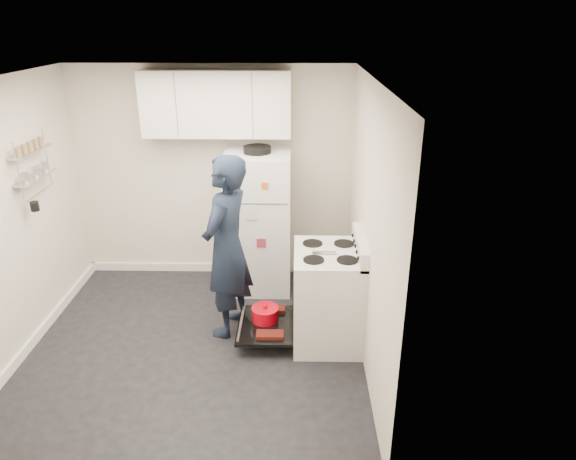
{
  "coord_description": "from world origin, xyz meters",
  "views": [
    {
      "loc": [
        0.97,
        -4.16,
        2.98
      ],
      "look_at": [
        0.89,
        0.43,
        1.05
      ],
      "focal_mm": 32.0,
      "sensor_mm": 36.0,
      "label": 1
    }
  ],
  "objects_px": {
    "open_oven_door": "(266,320)",
    "person": "(227,247)",
    "electric_range": "(326,297)",
    "refrigerator": "(259,221)"
  },
  "relations": [
    {
      "from": "open_oven_door",
      "to": "person",
      "type": "xyz_separation_m",
      "value": [
        -0.37,
        0.14,
        0.73
      ]
    },
    {
      "from": "electric_range",
      "to": "person",
      "type": "height_order",
      "value": "person"
    },
    {
      "from": "person",
      "to": "open_oven_door",
      "type": "bearing_deg",
      "value": 90.18
    },
    {
      "from": "electric_range",
      "to": "open_oven_door",
      "type": "height_order",
      "value": "electric_range"
    },
    {
      "from": "electric_range",
      "to": "person",
      "type": "distance_m",
      "value": 1.07
    },
    {
      "from": "refrigerator",
      "to": "person",
      "type": "relative_size",
      "value": 0.92
    },
    {
      "from": "refrigerator",
      "to": "electric_range",
      "type": "bearing_deg",
      "value": -56.64
    },
    {
      "from": "refrigerator",
      "to": "person",
      "type": "xyz_separation_m",
      "value": [
        -0.24,
        -0.94,
        0.1
      ]
    },
    {
      "from": "open_oven_door",
      "to": "person",
      "type": "height_order",
      "value": "person"
    },
    {
      "from": "open_oven_door",
      "to": "person",
      "type": "relative_size",
      "value": 0.38
    }
  ]
}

